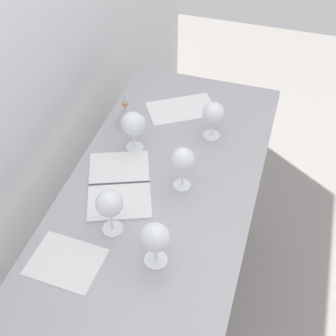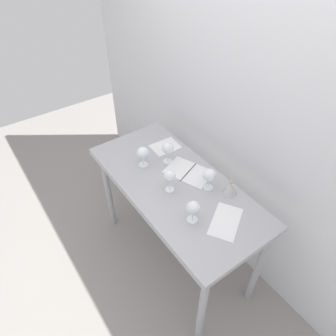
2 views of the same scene
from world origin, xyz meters
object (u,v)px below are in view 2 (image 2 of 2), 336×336
wine_glass_far_right (210,176)px  wine_glass_near_right (193,208)px  wine_glass_near_left (143,153)px  tasting_sheet_lower (165,147)px  wine_glass_far_left (168,149)px  wine_glass_near_center (170,176)px  tasting_sheet_upper (226,221)px  open_notebook (189,172)px  decanter_funnel (230,188)px

wine_glass_far_right → wine_glass_near_right: wine_glass_far_right is taller
wine_glass_near_left → wine_glass_far_right: bearing=27.0°
wine_glass_far_right → wine_glass_near_left: wine_glass_far_right is taller
wine_glass_near_left → tasting_sheet_lower: size_ratio=0.74×
wine_glass_near_left → wine_glass_near_right: bearing=-2.8°
wine_glass_far_right → wine_glass_near_right: (0.15, -0.26, -0.01)m
wine_glass_far_left → wine_glass_near_center: size_ratio=1.00×
wine_glass_near_right → wine_glass_far_left: bearing=159.7°
wine_glass_far_left → wine_glass_near_center: same height
tasting_sheet_upper → tasting_sheet_lower: same height
wine_glass_far_left → open_notebook: size_ratio=0.44×
wine_glass_near_center → decanter_funnel: wine_glass_near_center is taller
wine_glass_near_right → decanter_funnel: wine_glass_near_right is taller
wine_glass_near_left → tasting_sheet_upper: 0.76m
wine_glass_near_center → tasting_sheet_lower: 0.49m
wine_glass_near_left → wine_glass_far_left: bearing=66.8°
wine_glass_far_left → tasting_sheet_upper: size_ratio=0.61×
wine_glass_near_left → wine_glass_near_right: wine_glass_near_left is taller
wine_glass_far_left → wine_glass_near_right: size_ratio=1.09×
wine_glass_far_right → decanter_funnel: 0.16m
wine_glass_near_right → tasting_sheet_lower: 0.76m
wine_glass_far_right → wine_glass_far_left: 0.39m
wine_glass_far_right → tasting_sheet_lower: wine_glass_far_right is taller
open_notebook → tasting_sheet_lower: 0.35m
wine_glass_far_left → wine_glass_near_center: 0.30m
wine_glass_near_right → tasting_sheet_lower: size_ratio=0.72×
wine_glass_far_right → tasting_sheet_lower: size_ratio=0.76×
wine_glass_far_left → tasting_sheet_upper: 0.68m
decanter_funnel → open_notebook: bearing=-163.8°
wine_glass_near_center → tasting_sheet_lower: wine_glass_near_center is taller
wine_glass_near_left → wine_glass_near_right: size_ratio=1.03×
wine_glass_far_right → wine_glass_near_left: (-0.46, -0.23, -0.00)m
wine_glass_near_center → tasting_sheet_upper: wine_glass_near_center is taller
wine_glass_far_right → wine_glass_near_right: 0.30m
wine_glass_near_right → open_notebook: wine_glass_near_right is taller
wine_glass_near_center → wine_glass_far_left: bearing=147.0°
wine_glass_near_left → wine_glass_near_right: (0.61, -0.03, -0.00)m
wine_glass_near_left → decanter_funnel: size_ratio=1.08×
wine_glass_near_center → open_notebook: (-0.06, 0.21, -0.12)m
wine_glass_far_left → tasting_sheet_lower: bearing=150.6°
wine_glass_near_left → wine_glass_near_center: (0.32, 0.01, 0.01)m
tasting_sheet_upper → decanter_funnel: 0.25m
wine_glass_near_left → open_notebook: (0.26, 0.22, -0.11)m
wine_glass_near_center → wine_glass_near_right: bearing=-7.4°
wine_glass_far_left → tasting_sheet_upper: (0.67, -0.04, -0.12)m
tasting_sheet_lower → decanter_funnel: (0.66, 0.05, 0.05)m
wine_glass_near_left → open_notebook: bearing=40.0°
wine_glass_far_left → wine_glass_near_right: 0.57m
open_notebook → wine_glass_far_left: bearing=173.5°
wine_glass_far_left → tasting_sheet_lower: wine_glass_far_left is taller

